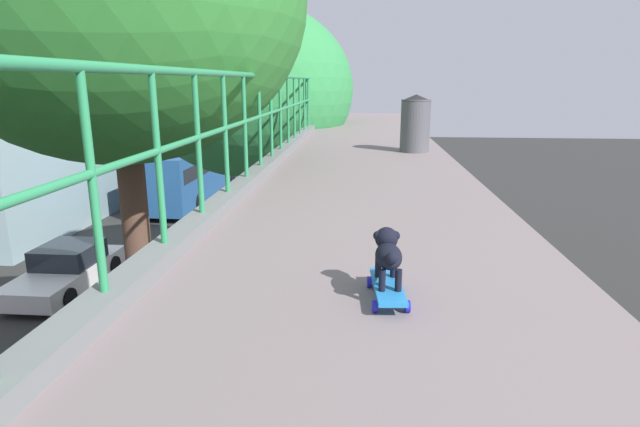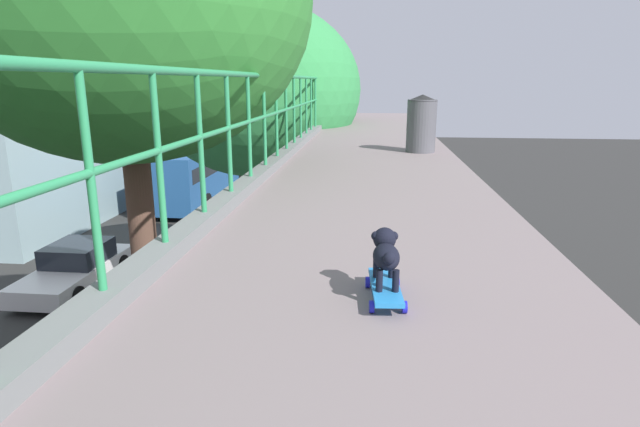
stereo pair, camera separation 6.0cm
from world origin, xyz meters
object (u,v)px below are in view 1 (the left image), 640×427
object	(u,v)px
litter_bin	(415,123)
city_bus	(192,169)
toy_skateboard	(387,287)
car_grey_fifth	(129,325)
small_dog	(388,252)
car_white_sixth	(67,269)

from	to	relation	value
litter_bin	city_bus	bearing A→B (deg)	118.68
city_bus	toy_skateboard	xyz separation A→B (m)	(9.64, -24.91, 3.67)
car_grey_fifth	small_dog	size ratio (longest dim) A/B	11.81
toy_skateboard	small_dog	distance (m)	0.19
car_white_sixth	small_dog	size ratio (longest dim) A/B	12.40
car_grey_fifth	toy_skateboard	bearing A→B (deg)	-55.41
litter_bin	car_white_sixth	bearing A→B (deg)	149.57
car_grey_fifth	small_dog	world-z (taller)	small_dog
small_dog	car_white_sixth	bearing A→B (deg)	128.41
city_bus	litter_bin	distance (m)	21.91
car_white_sixth	toy_skateboard	size ratio (longest dim) A/B	8.89
toy_skateboard	litter_bin	world-z (taller)	litter_bin
city_bus	small_dog	distance (m)	26.95
car_white_sixth	litter_bin	xyz separation A→B (m)	(10.18, -5.98, 5.15)
small_dog	litter_bin	bearing A→B (deg)	83.39
car_white_sixth	toy_skateboard	xyz separation A→B (m)	(9.49, -12.00, 4.74)
car_grey_fifth	toy_skateboard	xyz separation A→B (m)	(5.73, -8.32, 4.65)
car_white_sixth	city_bus	size ratio (longest dim) A/B	0.43
car_grey_fifth	litter_bin	bearing A→B (deg)	-19.66
city_bus	small_dog	bearing A→B (deg)	-68.82
small_dog	litter_bin	size ratio (longest dim) A/B	0.39
car_grey_fifth	car_white_sixth	world-z (taller)	car_grey_fifth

